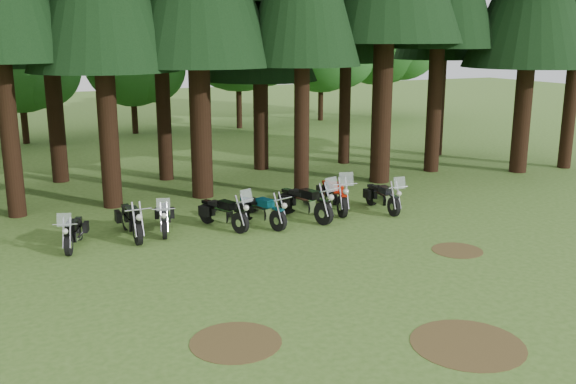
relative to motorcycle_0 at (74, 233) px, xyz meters
name	(u,v)px	position (x,y,z in m)	size (l,w,h in m)	color
ground	(323,283)	(5.04, -5.33, -0.42)	(120.00, 120.00, 0.00)	#3F6622
decid_3	(24,61)	(0.32, 19.80, 4.09)	(6.12, 5.95, 7.65)	black
decid_4	(137,61)	(6.61, 20.99, 3.95)	(5.93, 5.76, 7.41)	black
decid_5	(245,29)	(13.33, 20.38, 5.81)	(8.45, 8.21, 10.56)	black
decid_6	(327,45)	(19.89, 21.68, 4.78)	(7.06, 6.86, 8.82)	black
decid_7	(385,30)	(24.50, 21.50, 5.80)	(8.44, 8.20, 10.55)	black
dirt_patch_0	(236,342)	(2.04, -7.33, -0.41)	(1.80, 1.80, 0.01)	#4C3D1E
dirt_patch_1	(457,250)	(9.54, -4.83, -0.41)	(1.40, 1.40, 0.01)	#4C3D1E
dirt_patch_2	(468,344)	(6.04, -9.33, -0.41)	(2.20, 2.20, 0.01)	#4C3D1E
motorcycle_0	(74,233)	(0.00, 0.00, 0.00)	(0.88, 1.95, 1.25)	black
motorcycle_1	(132,221)	(1.67, 0.27, 0.06)	(0.31, 2.30, 0.94)	black
motorcycle_2	(165,218)	(2.68, 0.35, 0.01)	(0.78, 2.03, 1.29)	black
motorcycle_3	(223,214)	(4.42, -0.05, 0.05)	(1.07, 2.17, 1.41)	black
motorcycle_4	(261,212)	(5.57, -0.29, 0.04)	(0.81, 2.15, 0.90)	black
motorcycle_5	(305,203)	(7.15, -0.22, 0.11)	(0.98, 2.49, 1.58)	black
motorcycle_6	(334,196)	(8.51, 0.28, 0.11)	(0.79, 2.50, 1.57)	black
motorcycle_7	(383,197)	(9.99, -0.41, 0.04)	(0.45, 2.20, 1.38)	black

